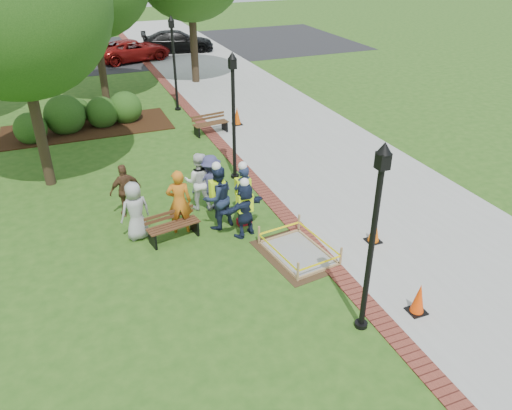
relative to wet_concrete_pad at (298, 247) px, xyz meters
name	(u,v)px	position (x,y,z in m)	size (l,w,h in m)	color
ground	(255,263)	(-1.20, 0.04, -0.23)	(100.00, 100.00, 0.00)	#285116
sidewalk	(275,119)	(3.80, 10.04, -0.22)	(6.00, 60.00, 0.02)	#9E9E99
brick_edging	(206,128)	(0.55, 10.04, -0.22)	(0.50, 60.00, 0.03)	maroon
mulch_bed	(88,128)	(-4.20, 12.04, -0.21)	(7.00, 3.00, 0.05)	#381E0F
parking_lot	(111,53)	(-1.20, 27.04, -0.23)	(36.00, 12.00, 0.01)	black
wet_concrete_pad	(298,247)	(0.00, 0.00, 0.00)	(1.98, 2.50, 0.55)	#47331E
bench_near	(174,231)	(-2.85, 1.96, 0.02)	(1.51, 0.75, 0.78)	#4F351B
bench_far	(211,128)	(0.56, 9.40, 0.02)	(1.54, 0.70, 0.80)	brown
cone_front	(419,299)	(1.44, -3.05, 0.14)	(0.39, 0.39, 0.78)	black
cone_back	(374,230)	(2.18, -0.23, 0.14)	(0.39, 0.39, 0.77)	black
cone_far	(237,116)	(1.95, 10.00, 0.15)	(0.41, 0.41, 0.80)	black
toolbox	(244,221)	(-0.77, 1.98, -0.13)	(0.41, 0.22, 0.20)	#A20C1B
lamp_near	(374,228)	(0.05, -2.96, 2.25)	(0.28, 0.28, 4.26)	black
lamp_mid	(233,108)	(0.05, 5.04, 2.25)	(0.28, 0.28, 4.26)	black
lamp_far	(174,57)	(0.05, 13.04, 2.25)	(0.28, 0.28, 4.26)	black
tree_left	(11,0)	(-5.88, 6.92, 5.54)	(5.67, 5.67, 8.62)	#3D2D1E
shrub_a	(33,142)	(-6.40, 11.24, -0.23)	(1.30, 1.30, 1.30)	#1B4112
shrub_b	(68,131)	(-5.02, 11.94, -0.23)	(1.69, 1.69, 1.69)	#1B4112
shrub_c	(104,126)	(-3.50, 12.12, -0.23)	(1.38, 1.38, 1.38)	#1B4112
shrub_d	(127,121)	(-2.47, 12.33, -0.23)	(1.45, 1.45, 1.45)	#1B4112
shrub_e	(80,120)	(-4.41, 13.32, -0.23)	(1.04, 1.04, 1.04)	#1B4112
casual_person_a	(135,211)	(-3.75, 2.42, 0.61)	(0.61, 0.47, 1.69)	#A0A0A0
casual_person_b	(179,202)	(-2.56, 2.29, 0.71)	(0.67, 0.51, 1.89)	#CB6817
casual_person_c	(199,181)	(-1.67, 3.41, 0.67)	(0.67, 0.55, 1.81)	white
casual_person_d	(126,190)	(-3.79, 3.81, 0.58)	(0.58, 0.43, 1.63)	brown
casual_person_e	(211,183)	(-1.35, 3.25, 0.64)	(0.61, 0.45, 1.75)	#3A3A65
hivis_worker_a	(245,207)	(-0.95, 1.44, 0.65)	(0.60, 0.48, 1.76)	#18203F
hivis_worker_b	(243,192)	(-0.72, 2.18, 0.70)	(0.65, 0.53, 1.89)	#17263E
hivis_worker_c	(218,196)	(-1.50, 2.14, 0.76)	(0.69, 0.54, 2.03)	#1B1E47
parked_car_b	(46,62)	(-5.46, 25.75, -0.23)	(4.44, 1.93, 1.45)	#9E9EA3
parked_car_c	(135,61)	(-0.06, 24.12, -0.23)	(4.50, 1.96, 1.47)	maroon
parked_car_d	(178,52)	(3.29, 25.71, -0.23)	(4.77, 2.07, 1.56)	black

